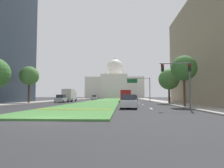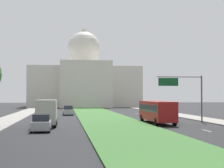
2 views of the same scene
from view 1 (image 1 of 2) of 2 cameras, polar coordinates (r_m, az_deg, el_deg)
name	(u,v)px [view 1 (image 1 of 2)]	position (r m, az deg, el deg)	size (l,w,h in m)	color
ground_plane	(109,100)	(70.84, -0.97, -4.74)	(260.00, 260.00, 0.00)	#2B2B2D
grass_median	(108,100)	(64.96, -1.34, -4.79)	(8.58, 106.17, 0.14)	#427A38
median_curb_nose	(73,109)	(20.36, -11.37, -7.37)	(7.72, 0.50, 0.04)	gold
lane_dashes_right	(136,102)	(51.76, 7.01, -5.17)	(0.16, 57.09, 0.01)	silver
sidewalk_left	(59,100)	(62.13, -15.56, -4.72)	(4.00, 106.17, 0.15)	#9E9991
sidewalk_right	(155,101)	(59.67, 12.56, -4.82)	(4.00, 106.17, 0.15)	#9E9991
capitol_building	(115,85)	(129.01, 0.88, -0.42)	(36.77, 28.06, 27.13)	silver
traffic_light_near_right	(182,75)	(22.03, 19.98, 2.54)	(3.34, 0.35, 5.20)	#515456
overhead_guide_sign	(141,84)	(52.96, 8.51, -0.06)	(6.48, 0.20, 6.50)	#515456
street_tree_right_near	(184,68)	(28.07, 20.54, 4.39)	(3.46, 3.46, 7.06)	#4C3823
street_tree_left_mid	(29,76)	(42.52, -23.32, 2.20)	(3.83, 3.83, 7.51)	#4C3823
street_tree_right_mid	(169,79)	(38.36, 16.52, 1.33)	(3.96, 3.96, 6.69)	#4C3823
sedan_lead_stopped	(129,102)	(23.78, 4.98, -5.31)	(2.06, 4.58, 1.70)	#BCBCC1
sedan_midblock	(61,99)	(44.95, -14.81, -4.29)	(1.96, 4.12, 1.79)	#BCBCC1
sedan_distant	(134,98)	(58.90, 6.65, -4.21)	(2.23, 4.23, 1.65)	#4C5156
sedan_far_horizon	(94,98)	(74.39, -5.29, -4.01)	(2.02, 4.50, 1.83)	#BCBCC1
box_truck_delivery	(70,95)	(50.57, -12.47, -3.26)	(2.40, 6.40, 3.20)	silver
city_bus	(125,95)	(51.80, 3.97, -3.24)	(2.62, 11.00, 2.95)	#B21E1E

